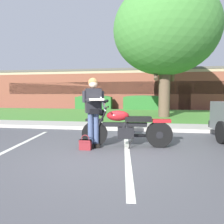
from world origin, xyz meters
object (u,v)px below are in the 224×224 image
motorcycle (130,127)px  hedge_center_left (143,102)px  brick_building (128,90)px  rider_person (93,107)px  hedge_left (94,102)px  shade_tree (166,31)px  handbag (85,144)px

motorcycle → hedge_center_left: bearing=89.6°
motorcycle → hedge_center_left: 12.80m
brick_building → motorcycle: bearing=-85.0°
rider_person → brick_building: bearing=92.3°
rider_person → hedge_left: (-3.29, 13.02, -0.36)m
hedge_left → hedge_center_left: size_ratio=0.97×
shade_tree → brick_building: 12.64m
rider_person → shade_tree: 8.33m
hedge_left → brick_building: size_ratio=0.12×
rider_person → shade_tree: shade_tree is taller
brick_building → rider_person: bearing=-87.7°
motorcycle → shade_tree: shade_tree is taller
rider_person → brick_building: (-0.78, 19.03, 0.82)m
motorcycle → shade_tree: (1.37, 6.88, 4.26)m
shade_tree → rider_person: bearing=-107.5°
hedge_left → brick_building: bearing=67.3°
hedge_center_left → brick_building: (-1.74, 6.01, 1.17)m
handbag → shade_tree: (2.38, 7.35, 4.60)m
shade_tree → brick_building: (-3.01, 11.93, -2.92)m
motorcycle → hedge_center_left: (0.10, 12.80, 0.16)m
motorcycle → hedge_left: (-4.16, 12.80, 0.16)m
hedge_center_left → rider_person: bearing=-94.2°
shade_tree → brick_building: bearing=104.2°
brick_building → hedge_center_left: bearing=-73.8°
motorcycle → brick_building: bearing=95.0°
handbag → motorcycle: bearing=24.8°
motorcycle → shade_tree: size_ratio=0.31×
shade_tree → hedge_center_left: bearing=102.1°
rider_person → hedge_center_left: (0.97, 13.02, -0.36)m
handbag → hedge_left: (-3.15, 13.27, 0.51)m
brick_building → handbag: bearing=-88.1°
motorcycle → hedge_left: size_ratio=0.71×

